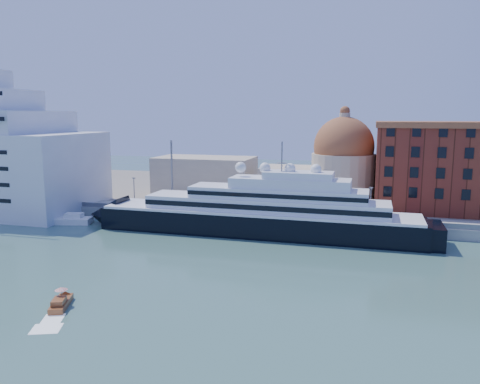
% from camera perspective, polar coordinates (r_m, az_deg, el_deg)
% --- Properties ---
extents(ground, '(400.00, 400.00, 0.00)m').
position_cam_1_polar(ground, '(87.92, -4.91, -8.51)').
color(ground, '#3C6860').
rests_on(ground, ground).
extents(quay, '(180.00, 10.00, 2.50)m').
position_cam_1_polar(quay, '(118.89, 0.88, -3.10)').
color(quay, gray).
rests_on(quay, ground).
extents(land, '(260.00, 72.00, 2.00)m').
position_cam_1_polar(land, '(158.20, 4.70, -0.08)').
color(land, slate).
rests_on(land, ground).
extents(quay_fence, '(180.00, 0.10, 1.20)m').
position_cam_1_polar(quay_fence, '(114.26, 0.30, -2.66)').
color(quay_fence, slate).
rests_on(quay_fence, quay).
extents(superyacht, '(82.89, 11.49, 24.77)m').
position_cam_1_polar(superyacht, '(107.14, 0.85, -2.84)').
color(superyacht, black).
rests_on(superyacht, ground).
extents(service_barge, '(13.33, 6.86, 2.86)m').
position_cam_1_polar(service_barge, '(125.26, -20.32, -3.25)').
color(service_barge, white).
rests_on(service_barge, ground).
extents(water_taxi, '(4.10, 6.35, 2.87)m').
position_cam_1_polar(water_taxi, '(72.68, -21.02, -12.47)').
color(water_taxi, brown).
rests_on(water_taxi, ground).
extents(warehouse, '(43.00, 19.00, 23.25)m').
position_cam_1_polar(warehouse, '(132.71, 25.35, 2.79)').
color(warehouse, maroon).
rests_on(warehouse, land).
extents(church, '(66.00, 18.00, 25.50)m').
position_cam_1_polar(church, '(138.83, 5.97, 2.70)').
color(church, beige).
rests_on(church, land).
extents(lamp_posts, '(120.80, 2.40, 18.00)m').
position_cam_1_polar(lamp_posts, '(119.57, -5.21, 1.12)').
color(lamp_posts, slate).
rests_on(lamp_posts, quay).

